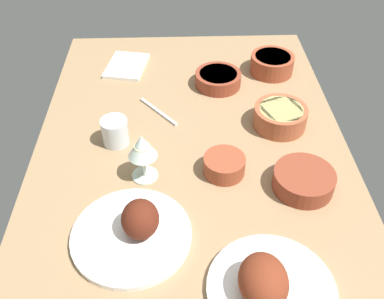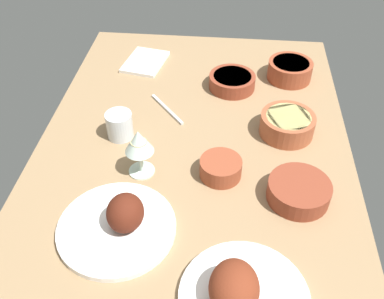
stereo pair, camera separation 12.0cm
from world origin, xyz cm
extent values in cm
cube|color=#937551|center=(0.00, 0.00, 2.00)|extent=(140.00, 90.00, 4.00)
cylinder|color=white|center=(27.84, -15.05, 4.80)|extent=(27.99, 27.99, 1.60)
ellipsoid|color=#511E11|center=(27.03, -12.69, 9.66)|extent=(9.66, 8.65, 8.82)
cylinder|color=white|center=(42.77, 14.94, 4.80)|extent=(27.06, 27.06, 1.60)
ellipsoid|color=maroon|center=(43.61, 12.59, 9.70)|extent=(12.48, 10.08, 8.91)
cylinder|color=brown|center=(-34.82, 10.09, 6.36)|extent=(15.48, 15.48, 4.72)
cylinder|color=#D6BC70|center=(-34.82, 10.09, 8.22)|extent=(12.69, 12.69, 1.00)
cylinder|color=brown|center=(13.48, 28.15, 6.56)|extent=(15.76, 15.76, 5.11)
cylinder|color=brown|center=(13.48, 28.15, 8.61)|extent=(12.93, 12.93, 1.00)
cylinder|color=brown|center=(-42.46, 29.67, 7.23)|extent=(15.07, 15.07, 6.45)
cylinder|color=#4C192D|center=(-42.46, 29.67, 9.95)|extent=(12.36, 12.36, 1.00)
cylinder|color=brown|center=(7.13, 8.32, 6.52)|extent=(11.19, 11.19, 5.04)
cylinder|color=#9E3314|center=(7.13, 8.32, 8.54)|extent=(9.17, 9.17, 1.00)
cylinder|color=#A35133|center=(-12.25, 26.85, 7.19)|extent=(15.88, 15.88, 6.37)
cylinder|color=#DBCC7A|center=(-12.25, 26.85, 9.87)|extent=(13.02, 13.02, 1.00)
cylinder|color=silver|center=(7.90, -12.85, 4.25)|extent=(7.00, 7.00, 0.50)
cylinder|color=silver|center=(7.90, -12.85, 8.00)|extent=(1.00, 1.00, 7.00)
cone|color=silver|center=(7.90, -12.85, 14.75)|extent=(7.60, 7.60, 6.50)
cylinder|color=beige|center=(7.90, -12.85, 13.30)|extent=(4.18, 4.18, 2.80)
cylinder|color=silver|center=(-6.22, -21.74, 7.97)|extent=(7.71, 7.71, 7.94)
cube|color=white|center=(-47.52, -21.92, 4.60)|extent=(19.78, 16.15, 1.20)
cube|color=silver|center=(-20.03, -9.94, 4.40)|extent=(14.44, 12.04, 0.80)
camera|label=1|loc=(89.05, -3.24, 86.51)|focal=40.37mm
camera|label=2|loc=(88.68, 8.75, 86.51)|focal=40.37mm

